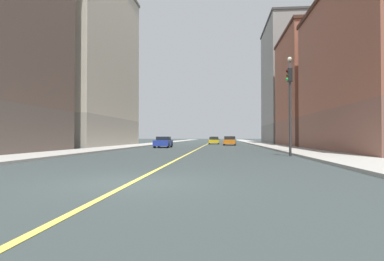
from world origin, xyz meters
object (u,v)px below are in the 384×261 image
building_right_midblock (90,61)px  traffic_light_left_near (290,99)px  building_left_near (376,69)px  car_yellow (214,141)px  car_blue (163,142)px  car_teal (230,140)px  car_black (214,140)px  building_left_far (288,83)px  car_green (230,140)px  car_orange (230,141)px  street_lamp_left_near (290,94)px  building_left_mid (313,89)px

building_right_midblock → traffic_light_left_near: size_ratio=3.95×
building_left_near → car_yellow: building_left_near is taller
car_yellow → car_blue: (-5.65, -18.75, 0.02)m
building_left_near → car_teal: building_left_near is taller
car_black → car_blue: size_ratio=1.05×
building_left_near → car_yellow: (-14.06, 29.61, -6.30)m
car_yellow → car_blue: car_blue is taller
building_left_far → building_right_midblock: building_right_midblock is taller
building_right_midblock → car_green: building_right_midblock is taller
car_orange → building_right_midblock: bearing=-157.1°
building_left_near → street_lamp_left_near: bearing=-172.4°
traffic_light_left_near → car_blue: (-11.54, 16.76, -3.17)m
car_green → car_yellow: bearing=-100.4°
building_left_mid → building_left_far: building_left_far is taller
building_left_far → building_right_midblock: 37.35m
building_left_far → car_green: 19.13m
building_left_mid → car_yellow: 19.29m
car_green → car_yellow: size_ratio=0.99×
building_left_far → traffic_light_left_near: (-8.17, -42.08, -7.76)m
street_lamp_left_near → car_yellow: (-6.91, 30.56, -4.14)m
building_left_far → car_orange: 20.89m
building_left_mid → traffic_light_left_near: 26.15m
building_left_near → street_lamp_left_near: size_ratio=2.54×
building_left_near → building_right_midblock: 34.09m
building_left_mid → car_green: 31.79m
building_right_midblock → car_teal: size_ratio=5.50×
car_teal → street_lamp_left_near: bearing=-83.1°
building_right_midblock → building_left_near: bearing=-25.5°
building_right_midblock → car_blue: (10.75, -3.70, -10.98)m
car_teal → building_right_midblock: bearing=-138.6°
building_left_near → traffic_light_left_near: size_ratio=3.32×
building_left_far → building_left_mid: bearing=-90.0°
traffic_light_left_near → car_black: (-6.07, 48.66, -3.15)m
car_teal → car_blue: (-8.60, -20.76, -0.02)m
street_lamp_left_near → car_teal: street_lamp_left_near is taller
building_left_mid → car_orange: building_left_mid is taller
car_green → car_teal: car_teal is taller
building_left_far → car_yellow: building_left_far is taller
car_yellow → car_teal: car_teal is taller
car_green → car_teal: bearing=-91.3°
building_left_mid → traffic_light_left_near: bearing=-108.4°
street_lamp_left_near → car_blue: bearing=136.8°
street_lamp_left_near → traffic_light_left_near: bearing=-101.6°
traffic_light_left_near → building_left_far: bearing=79.0°
street_lamp_left_near → car_blue: street_lamp_left_near is taller
building_right_midblock → car_black: size_ratio=5.01×
traffic_light_left_near → car_orange: (-3.32, 28.46, -3.15)m
traffic_light_left_near → street_lamp_left_near: street_lamp_left_near is taller
car_blue → building_left_far: bearing=52.1°
car_orange → car_green: bearing=88.3°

